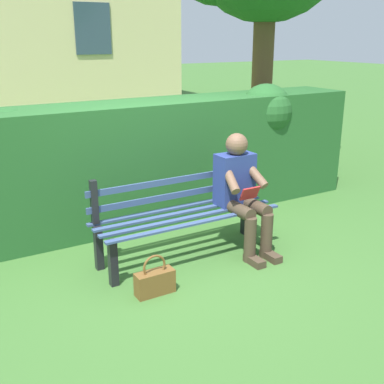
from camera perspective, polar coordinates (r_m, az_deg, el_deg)
The scene contains 5 objects.
ground at distance 4.79m, azimuth -0.61°, elevation -7.61°, with size 60.00×60.00×0.00m, color #3D6B2D.
park_bench at distance 4.68m, azimuth -1.03°, elevation -2.63°, with size 1.83×0.52×0.85m.
person_seated at distance 4.77m, azimuth 5.89°, elevation 0.23°, with size 0.44×0.73×1.17m.
hedge_backdrop at distance 5.57m, azimuth -5.57°, elevation 3.97°, with size 5.62×0.82×1.51m.
handbag at distance 4.10m, azimuth -4.44°, elevation -10.53°, with size 0.34×0.13×0.36m.
Camera 1 is at (2.15, 3.75, 2.08)m, focal length 44.89 mm.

